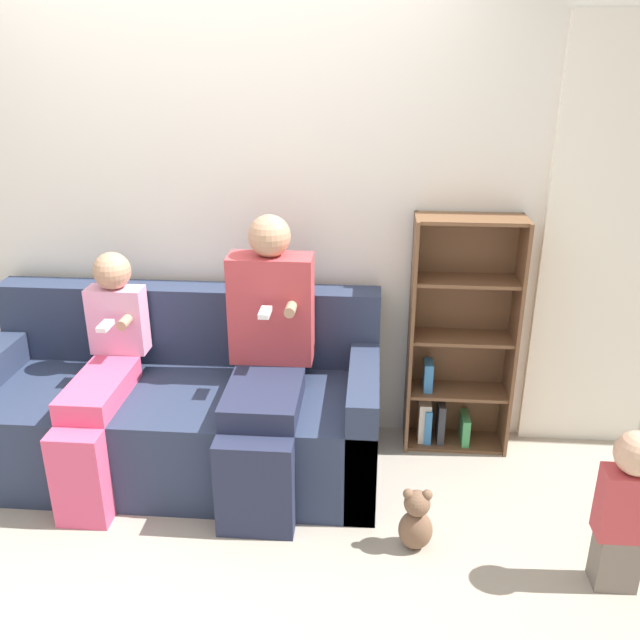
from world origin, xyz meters
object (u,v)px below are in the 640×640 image
toddler_standing (626,507)px  bookshelf (457,347)px  child_seated (101,376)px  teddy_bear (416,521)px  couch (180,411)px  adult_seated (266,357)px

toddler_standing → bookshelf: bookshelf is taller
child_seated → toddler_standing: (2.32, -0.57, -0.19)m
child_seated → teddy_bear: 1.63m
teddy_bear → toddler_standing: bearing=-10.7°
couch → adult_seated: 0.62m
bookshelf → couch: bearing=-166.9°
couch → child_seated: (-0.32, -0.16, 0.27)m
adult_seated → child_seated: bearing=-176.5°
couch → bookshelf: bearing=13.1°
child_seated → toddler_standing: size_ratio=1.55×
adult_seated → child_seated: (-0.80, -0.05, -0.11)m
couch → adult_seated: size_ratio=1.54×
couch → child_seated: bearing=-154.2°
child_seated → adult_seated: bearing=3.5°
adult_seated → teddy_bear: adult_seated is taller
adult_seated → bookshelf: (0.95, 0.44, -0.11)m
couch → child_seated: size_ratio=1.84×
couch → toddler_standing: bearing=-19.9°
toddler_standing → child_seated: bearing=166.3°
couch → toddler_standing: couch is taller
bookshelf → teddy_bear: 1.03m
adult_seated → teddy_bear: 1.01m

